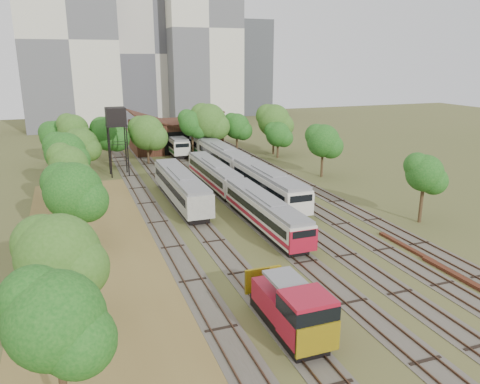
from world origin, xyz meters
name	(u,v)px	position (x,y,z in m)	size (l,w,h in m)	color
ground	(346,274)	(0.00, 0.00, 0.00)	(240.00, 240.00, 0.00)	#475123
dry_grass_patch	(108,267)	(-18.00, 8.00, 0.02)	(14.00, 60.00, 0.04)	brown
tracks	(235,194)	(-0.67, 25.00, 0.04)	(24.60, 80.00, 0.19)	#4C473D
railcar_red_set	(236,190)	(-2.00, 20.90, 1.75)	(2.69, 34.58, 3.32)	black
railcar_green_set	(223,158)	(2.00, 37.94, 2.05)	(3.13, 52.08, 3.88)	black
railcar_rear	(172,142)	(-2.00, 55.94, 1.86)	(2.85, 16.08, 3.52)	black
shunter_locomotive	(294,311)	(-8.00, -6.35, 1.77)	(2.81, 8.10, 3.67)	black
old_grey_coach	(181,187)	(-8.00, 23.69, 2.03)	(3.01, 18.00, 3.72)	black
water_tower	(116,118)	(-13.39, 40.70, 8.49)	(2.91, 2.91, 10.07)	black
rail_pile_near	(462,278)	(8.00, -4.01, 0.14)	(0.56, 8.35, 0.28)	#502616
rail_pile_far	(406,247)	(8.20, 2.84, 0.12)	(0.46, 7.41, 0.24)	#502616
maintenance_shed	(175,135)	(-1.00, 57.98, 2.91)	(16.45, 11.55, 7.58)	#381D14
tree_band_left	(66,173)	(-20.70, 22.14, 5.20)	(8.62, 66.75, 8.24)	#382616
tree_band_far	(184,126)	(-1.54, 47.81, 5.82)	(39.40, 6.62, 9.53)	#382616
tree_band_right	(323,144)	(14.41, 29.26, 4.95)	(4.85, 40.27, 7.74)	#382616
tower_left	(68,41)	(-18.00, 95.00, 21.00)	(22.00, 16.00, 42.00)	beige
tower_centre	(149,54)	(2.00, 100.00, 18.00)	(20.00, 18.00, 36.00)	#BAB4A8
tower_right	(200,29)	(14.00, 92.00, 24.00)	(18.00, 16.00, 48.00)	beige
tower_far_right	(248,68)	(34.00, 110.00, 14.00)	(12.00, 12.00, 28.00)	#3F4247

